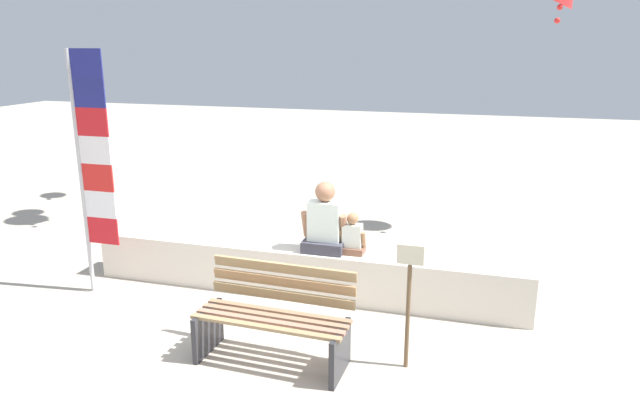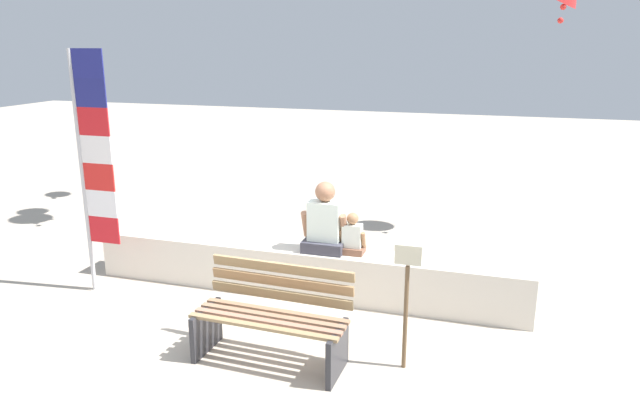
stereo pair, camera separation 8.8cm
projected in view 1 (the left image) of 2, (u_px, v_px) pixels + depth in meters
ground_plane at (268, 338)px, 5.92m from camera, size 40.00×40.00×0.00m
seawall_ledge at (302, 271)px, 6.91m from camera, size 5.22×0.45×0.57m
park_bench at (274, 320)px, 5.42m from camera, size 1.47×0.66×0.88m
person_adult at (325, 224)px, 6.69m from camera, size 0.53×0.39×0.82m
person_child at (352, 237)px, 6.64m from camera, size 0.31×0.23×0.48m
flag_banner at (90, 159)px, 6.58m from camera, size 0.45×0.05×2.85m
sign_post at (409, 296)px, 5.21m from camera, size 0.24×0.04×1.19m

